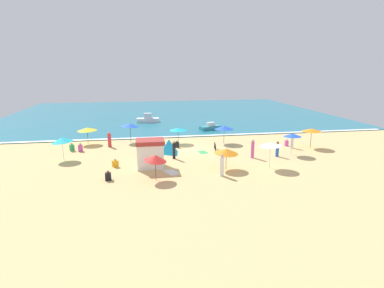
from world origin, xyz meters
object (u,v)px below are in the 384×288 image
beach_umbrella_8 (178,129)px  beachgoer_9 (174,150)px  lifeguard_cabana (150,153)px  beach_umbrella_3 (226,151)px  beachgoer_5 (177,144)px  beachgoer_3 (115,163)px  beach_umbrella_0 (292,135)px  beach_umbrella_9 (130,125)px  beachgoer_2 (72,147)px  beachgoer_4 (277,149)px  beach_umbrella_1 (271,144)px  beach_umbrella_5 (87,129)px  small_boat_0 (210,127)px  small_boat_1 (148,119)px  beachgoer_10 (109,140)px  beachgoer_11 (108,176)px  beachgoer_8 (222,166)px  beachgoer_1 (292,142)px  parked_bicycle (215,146)px  beach_umbrella_7 (224,127)px  beach_tent (169,146)px  beach_umbrella_2 (155,158)px  beachgoer_7 (80,148)px  beachgoer_0 (253,149)px  beachgoer_6 (287,143)px  beach_umbrella_4 (62,140)px

beach_umbrella_8 → beachgoer_9: 6.47m
lifeguard_cabana → beach_umbrella_3: bearing=-14.1°
beach_umbrella_8 → beachgoer_5: (-0.41, -1.93, -1.34)m
beach_umbrella_3 → beachgoer_3: (-9.79, 2.32, -1.36)m
beach_umbrella_0 → beach_umbrella_9: beach_umbrella_9 is taller
beachgoer_2 → beachgoer_4: 21.86m
beach_umbrella_1 → beach_umbrella_9: (-12.62, 12.19, -0.09)m
beach_umbrella_5 → small_boat_0: beach_umbrella_5 is taller
small_boat_1 → beach_umbrella_9: bearing=-100.4°
beachgoer_10 → beachgoer_11: size_ratio=2.17×
beachgoer_10 → beachgoer_8: bearing=-48.8°
beach_umbrella_9 → beachgoer_1: size_ratio=1.80×
beach_umbrella_8 → parked_bicycle: bearing=-44.9°
beachgoer_1 → beachgoer_9: size_ratio=0.87×
beach_umbrella_1 → beach_umbrella_7: bearing=99.6°
beachgoer_2 → beachgoer_5: (11.43, -0.43, 0.00)m
beach_tent → beach_umbrella_2: bearing=-103.0°
beach_umbrella_5 → beach_umbrella_9: 4.99m
beachgoer_2 → beachgoer_7: (0.95, -0.36, 0.04)m
beach_umbrella_7 → beachgoer_7: (-16.26, -0.93, -1.51)m
beach_umbrella_8 → beach_umbrella_9: 5.86m
beach_umbrella_0 → small_boat_0: (-5.41, 13.99, -1.63)m
beachgoer_5 → beach_umbrella_9: bearing=145.7°
beachgoer_8 → beach_umbrella_3: bearing=62.7°
beachgoer_0 → beach_umbrella_7: bearing=100.8°
beachgoer_8 → beachgoer_11: bearing=176.8°
beachgoer_2 → beachgoer_8: bearing=-36.7°
beachgoer_9 → beachgoer_11: beachgoer_9 is taller
beach_umbrella_1 → beachgoer_11: beach_umbrella_1 is taller
beach_umbrella_7 → beach_umbrella_8: beach_umbrella_7 is taller
lifeguard_cabana → parked_bicycle: size_ratio=1.43×
beach_umbrella_0 → beachgoer_8: (-8.82, -5.08, -1.19)m
beachgoer_2 → beachgoer_5: beachgoer_2 is taller
beachgoer_3 → beach_umbrella_3: bearing=-13.4°
beach_tent → beach_umbrella_9: bearing=125.6°
lifeguard_cabana → beach_umbrella_1: lifeguard_cabana is taller
small_boat_0 → small_boat_1: size_ratio=0.93×
beach_umbrella_0 → beachgoer_6: 4.07m
beach_umbrella_4 → beachgoer_5: bearing=14.5°
beach_umbrella_4 → beachgoer_7: (1.04, 3.06, -1.62)m
beach_umbrella_7 → beachgoer_8: (-3.20, -11.01, -1.03)m
beach_umbrella_9 → beachgoer_3: (-1.16, -9.63, -1.77)m
beachgoer_2 → beachgoer_4: bearing=-15.3°
beach_umbrella_9 → small_boat_0: (11.20, 5.51, -1.64)m
lifeguard_cabana → beachgoer_0: 10.29m
beachgoer_4 → beachgoer_11: beachgoer_4 is taller
beach_umbrella_0 → beachgoer_2: size_ratio=2.62×
beach_umbrella_3 → beach_tent: (-4.50, 6.19, -0.94)m
beachgoer_1 → beach_umbrella_0: bearing=-117.8°
beach_umbrella_3 → beachgoer_4: (6.24, 3.07, -0.92)m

